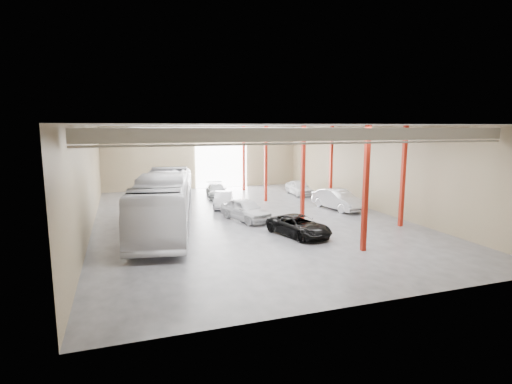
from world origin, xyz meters
TOP-DOWN VIEW (x-y plane):
  - depot_shell at (0.13, 0.48)m, footprint 22.12×32.12m
  - coach_bus at (-6.30, -1.96)m, footprint 5.77×14.26m
  - black_sedan at (1.67, -6.00)m, footprint 3.40×5.12m
  - car_row_a at (-0.28, -0.80)m, footprint 3.27×5.09m
  - car_row_b at (-0.69, 4.40)m, footprint 2.65×4.35m
  - car_row_c at (-0.06, 9.60)m, footprint 2.37×4.77m
  - car_right_near at (8.30, 0.54)m, footprint 2.60×5.38m
  - car_right_far at (8.30, 8.33)m, footprint 1.88×4.37m

SIDE VIEW (x-z plane):
  - black_sedan at x=1.67m, z-range 0.00..1.31m
  - car_row_c at x=-0.06m, z-range 0.00..1.33m
  - car_row_b at x=-0.69m, z-range 0.00..1.35m
  - car_right_far at x=8.30m, z-range 0.00..1.47m
  - car_row_a at x=-0.28m, z-range 0.00..1.61m
  - car_right_near at x=8.30m, z-range 0.00..1.70m
  - coach_bus at x=-6.30m, z-range 0.00..3.87m
  - depot_shell at x=0.13m, z-range 1.44..8.51m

